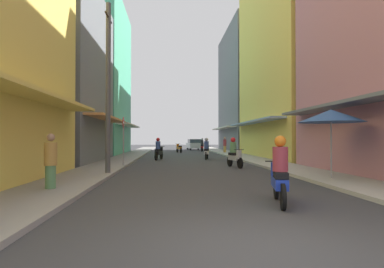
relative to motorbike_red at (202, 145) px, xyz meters
The scene contains 19 objects.
ground_plane 12.83m from the motorbike_red, 101.89° to the right, with size 110.28×110.28×0.00m, color #38383A.
sidewalk_left 14.50m from the motorbike_red, 120.09° to the right, with size 2.16×58.13×0.12m, color gray.
sidewalk_right 12.71m from the motorbike_red, 81.00° to the right, with size 2.16×58.13×0.12m, color #ADA89E.
building_left_mid 21.07m from the motorbike_red, 123.54° to the right, with size 7.05×9.17×10.95m.
building_left_far 14.63m from the motorbike_red, 150.10° to the right, with size 7.05×11.07×14.52m.
building_right_mid 16.33m from the motorbike_red, 65.54° to the right, with size 7.05×13.47×15.89m.
building_right_far 9.08m from the motorbike_red, ahead, with size 7.05×12.97×14.90m.
motorbike_red is the anchor object (origin of this frame).
motorbike_orange 4.64m from the motorbike_red, 128.56° to the right, with size 0.69×1.76×0.96m.
motorbike_white 14.71m from the motorbike_red, 94.67° to the right, with size 0.62×1.79×1.58m.
motorbike_black 15.78m from the motorbike_red, 107.24° to the right, with size 0.68×1.77×1.58m.
motorbike_blue 30.66m from the motorbike_red, 92.62° to the right, with size 0.63×1.78×1.58m.
motorbike_silver 21.33m from the motorbike_red, 91.38° to the right, with size 0.65×1.78×1.58m.
parked_car 4.97m from the motorbike_red, 96.09° to the left, with size 2.11×4.24×1.45m.
pedestrian_crossing 29.53m from the motorbike_red, 104.17° to the right, with size 0.34×0.34×1.65m.
pedestrian_foreground 6.08m from the motorbike_red, 73.73° to the right, with size 0.34×0.34×1.69m.
vendor_umbrella 27.09m from the motorbike_red, 86.28° to the right, with size 2.26×2.26×2.54m.
utility_pole 25.56m from the motorbike_red, 104.67° to the right, with size 0.20×1.20×7.10m.
street_sign_no_entry 21.83m from the motorbike_red, 106.88° to the right, with size 0.07×0.60×2.65m.
Camera 1 is at (-1.28, -4.15, 1.51)m, focal length 29.67 mm.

